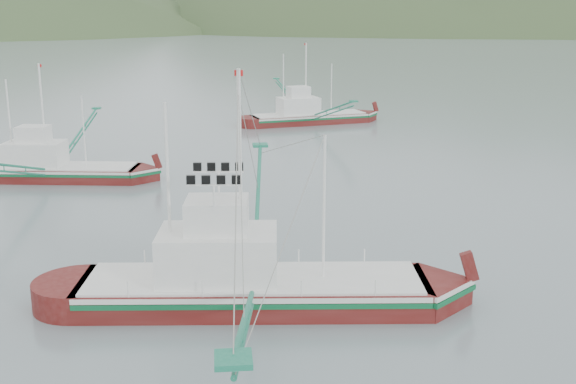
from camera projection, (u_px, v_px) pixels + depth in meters
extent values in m
plane|color=slate|center=(301.00, 286.00, 34.97)|extent=(1200.00, 1200.00, 0.00)
cube|color=#52100D|center=(254.00, 301.00, 32.72)|extent=(15.99, 5.56, 2.09)
cube|color=silver|center=(254.00, 283.00, 32.50)|extent=(15.69, 5.61, 0.23)
cube|color=#0D5C32|center=(254.00, 288.00, 32.56)|extent=(15.69, 5.63, 0.23)
cube|color=silver|center=(254.00, 278.00, 32.44)|extent=(15.19, 5.28, 0.13)
cube|color=silver|center=(218.00, 255.00, 32.15)|extent=(5.50, 3.80, 2.30)
cube|color=silver|center=(217.00, 215.00, 31.68)|extent=(2.91, 2.53, 1.46)
cylinder|color=white|center=(240.00, 178.00, 31.27)|extent=(0.17, 0.17, 9.41)
cylinder|color=white|center=(169.00, 194.00, 31.41)|extent=(0.15, 0.15, 8.00)
cylinder|color=white|center=(324.00, 209.00, 31.68)|extent=(0.13, 0.13, 6.59)
cube|color=#52100D|center=(54.00, 177.00, 56.46)|extent=(13.62, 5.41, 1.77)
cube|color=silver|center=(53.00, 168.00, 56.27)|extent=(13.37, 5.44, 0.19)
cube|color=#0D5C32|center=(53.00, 171.00, 56.32)|extent=(13.37, 5.46, 0.19)
cube|color=silver|center=(53.00, 166.00, 56.22)|extent=(12.94, 5.14, 0.11)
cube|color=silver|center=(35.00, 154.00, 56.05)|extent=(4.78, 3.44, 1.94)
cube|color=silver|center=(33.00, 134.00, 55.65)|extent=(2.55, 2.25, 1.24)
cylinder|color=white|center=(43.00, 116.00, 55.26)|extent=(0.14, 0.14, 7.95)
cylinder|color=white|center=(10.00, 123.00, 55.52)|extent=(0.12, 0.12, 6.76)
cylinder|color=white|center=(84.00, 131.00, 55.43)|extent=(0.11, 0.11, 5.56)
cube|color=#52100D|center=(309.00, 122.00, 83.52)|extent=(14.01, 6.62, 1.81)
cube|color=silver|center=(309.00, 115.00, 83.33)|extent=(13.77, 6.63, 0.20)
cube|color=#0D5C32|center=(309.00, 117.00, 83.38)|extent=(13.77, 6.65, 0.20)
cube|color=silver|center=(309.00, 114.00, 83.28)|extent=(13.31, 6.29, 0.11)
cube|color=silver|center=(298.00, 106.00, 82.62)|extent=(5.06, 3.85, 1.99)
cube|color=silver|center=(298.00, 92.00, 82.21)|extent=(2.74, 2.47, 1.26)
cylinder|color=white|center=(306.00, 79.00, 82.14)|extent=(0.14, 0.14, 8.13)
cylinder|color=white|center=(283.00, 85.00, 81.43)|extent=(0.13, 0.13, 6.91)
cylinder|color=white|center=(331.00, 89.00, 83.44)|extent=(0.11, 0.11, 5.69)
ellipsoid|color=slate|center=(254.00, 23.00, 577.32)|extent=(960.00, 400.00, 240.00)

